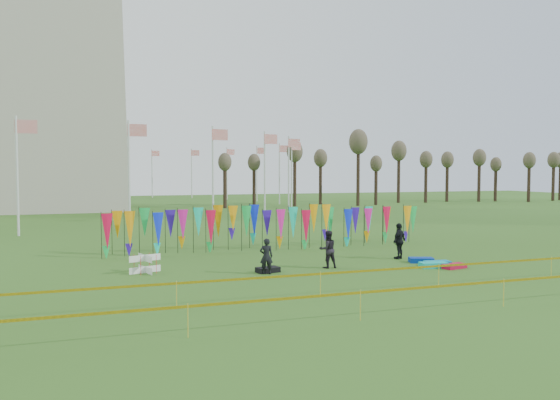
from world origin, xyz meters
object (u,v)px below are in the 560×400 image
object	(u,v)px
kite_bag_blue	(421,260)
person_right	(399,241)
box_kite	(145,264)
person_mid	(328,249)
kite_bag_teal	(437,263)
person_left	(266,256)
kite_bag_turquoise	(433,265)
kite_bag_red	(454,266)
kite_bag_black	(268,270)

from	to	relation	value
kite_bag_blue	person_right	bearing A→B (deg)	107.80
box_kite	person_right	distance (m)	12.22
person_mid	kite_bag_teal	distance (m)	5.16
kite_bag_blue	kite_bag_teal	xyz separation A→B (m)	(0.22, -0.99, -0.01)
person_left	person_right	world-z (taller)	person_right
kite_bag_turquoise	kite_bag_blue	size ratio (longest dim) A/B	1.07
kite_bag_red	box_kite	bearing A→B (deg)	165.89
person_left	person_right	distance (m)	7.60
person_mid	box_kite	bearing A→B (deg)	-9.74
kite_bag_turquoise	kite_bag_teal	xyz separation A→B (m)	(0.47, 0.36, -0.01)
kite_bag_teal	person_left	bearing A→B (deg)	175.94
kite_bag_turquoise	box_kite	bearing A→B (deg)	167.17
person_right	kite_bag_blue	distance (m)	1.55
kite_bag_turquoise	kite_bag_black	size ratio (longest dim) A/B	1.24
box_kite	person_right	world-z (taller)	person_right
person_left	kite_bag_turquoise	xyz separation A→B (m)	(7.57, -0.93, -0.64)
kite_bag_black	kite_bag_teal	xyz separation A→B (m)	(7.85, -0.95, -0.00)
person_right	kite_bag_teal	distance (m)	2.48
box_kite	kite_bag_turquoise	world-z (taller)	box_kite
person_right	kite_bag_black	xyz separation A→B (m)	(-7.22, -1.32, -0.78)
person_mid	person_left	bearing A→B (deg)	9.83
kite_bag_red	kite_bag_teal	size ratio (longest dim) A/B	0.97
person_mid	kite_bag_turquoise	distance (m)	4.81
box_kite	kite_bag_black	size ratio (longest dim) A/B	0.83
person_right	kite_bag_black	bearing A→B (deg)	-19.96
kite_bag_black	kite_bag_blue	bearing A→B (deg)	0.27
kite_bag_blue	kite_bag_black	world-z (taller)	kite_bag_blue
kite_bag_turquoise	kite_bag_blue	bearing A→B (deg)	79.45
box_kite	kite_bag_red	world-z (taller)	box_kite
kite_bag_red	person_left	bearing A→B (deg)	170.39
person_left	kite_bag_blue	distance (m)	7.86
person_left	person_mid	size ratio (longest dim) A/B	0.90
kite_bag_blue	kite_bag_red	xyz separation A→B (m)	(0.51, -1.83, -0.01)
person_mid	kite_bag_red	xyz separation A→B (m)	(5.29, -1.93, -0.74)
person_left	kite_bag_teal	world-z (taller)	person_left
kite_bag_turquoise	kite_bag_red	distance (m)	0.90
person_left	kite_bag_turquoise	bearing A→B (deg)	-177.08
box_kite	kite_bag_turquoise	distance (m)	12.68
kite_bag_black	box_kite	bearing A→B (deg)	163.15
person_right	box_kite	bearing A→B (deg)	-31.19
kite_bag_red	kite_bag_teal	world-z (taller)	kite_bag_teal
kite_bag_blue	kite_bag_turquoise	bearing A→B (deg)	-100.55
box_kite	kite_bag_blue	world-z (taller)	box_kite
box_kite	person_mid	size ratio (longest dim) A/B	0.47
box_kite	person_mid	world-z (taller)	person_mid
person_left	kite_bag_teal	xyz separation A→B (m)	(8.04, -0.57, -0.65)
person_right	kite_bag_red	distance (m)	3.34
kite_bag_turquoise	kite_bag_red	xyz separation A→B (m)	(0.76, -0.48, -0.02)
person_mid	kite_bag_blue	size ratio (longest dim) A/B	1.51
person_right	kite_bag_turquoise	size ratio (longest dim) A/B	1.49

